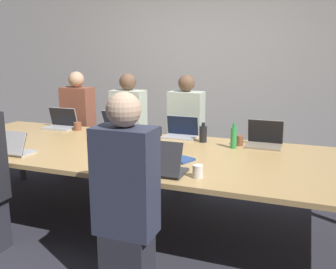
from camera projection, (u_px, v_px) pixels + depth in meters
The scene contains 22 objects.
ground_plane at pixel (138, 220), 3.70m from camera, with size 24.00×24.00×0.00m, color #2D2D38.
curtain_wall at pixel (199, 68), 5.29m from camera, with size 12.00×0.06×2.80m.
conference_table at pixel (137, 154), 3.55m from camera, with size 4.22×1.53×0.72m.
laptop_far_left at pixel (61, 122), 4.51m from camera, with size 0.36×0.24×0.24m.
person_far_left at pixel (79, 125), 4.97m from camera, with size 0.40×0.24×1.38m.
cup_far_left at pixel (78, 126), 4.39m from camera, with size 0.09×0.09×0.10m.
laptop_near_midright at pixel (161, 165), 2.83m from camera, with size 0.36×0.27×0.26m.
person_near_midright at pixel (126, 200), 2.46m from camera, with size 0.40×0.24×1.40m.
cup_near_midright at pixel (198, 171), 2.76m from camera, with size 0.08×0.08×0.10m.
laptop_far_center at pixel (181, 131), 4.04m from camera, with size 0.35×0.22×0.23m.
person_far_center at pixel (186, 134), 4.47m from camera, with size 0.40×0.24×1.37m.
cup_far_center at pixel (158, 131), 4.12m from camera, with size 0.08×0.08×0.10m.
bottle_far_center at pixel (203, 134), 3.83m from camera, with size 0.08×0.08×0.20m.
laptop_near_left at pixel (13, 147), 3.38m from camera, with size 0.33×0.22×0.22m.
cup_near_left at pixel (0, 145), 3.54m from camera, with size 0.07×0.07×0.09m.
laptop_far_right at pixel (264, 139), 3.67m from camera, with size 0.34×0.26×0.26m.
cup_far_right at pixel (239, 141), 3.70m from camera, with size 0.08×0.08×0.10m.
bottle_far_right at pixel (234, 137), 3.58m from camera, with size 0.06×0.06×0.25m.
laptop_far_midleft at pixel (116, 127), 4.23m from camera, with size 0.34×0.27×0.26m.
person_far_midleft at pixel (129, 131), 4.61m from camera, with size 0.40×0.24×1.38m.
stapler at pixel (143, 150), 3.43m from camera, with size 0.08×0.16×0.05m.
notebook at pixel (179, 159), 3.22m from camera, with size 0.28×0.25×0.02m.
Camera 1 is at (1.48, -3.10, 1.65)m, focal length 40.00 mm.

